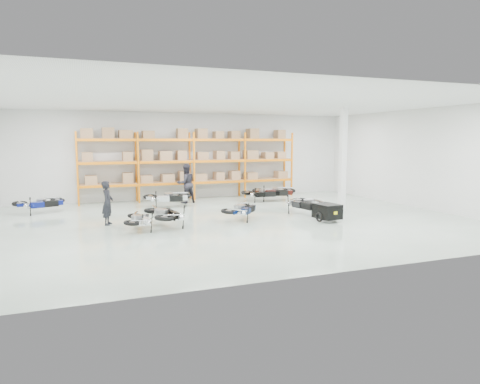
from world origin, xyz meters
name	(u,v)px	position (x,y,z in m)	size (l,w,h in m)	color
room	(234,162)	(0.00, 0.00, 2.25)	(18.00, 18.00, 18.00)	#B6CBBA
pallet_rack	(192,156)	(0.00, 6.45, 2.26)	(11.28, 0.98, 3.62)	orange
structural_column	(343,160)	(5.20, 0.50, 2.25)	(0.25, 0.25, 4.50)	white
moto_blue_centre	(241,207)	(0.32, 0.04, 0.53)	(0.77, 1.73, 1.06)	#061644
moto_silver_left	(139,217)	(-3.66, -0.56, 0.48)	(0.70, 1.58, 0.96)	silver
moto_black_far_left	(165,211)	(-2.74, -0.31, 0.59)	(0.85, 1.92, 1.17)	black
moto_touring_right	(306,201)	(3.26, 0.18, 0.59)	(0.85, 1.92, 1.17)	black
trailer	(327,211)	(3.26, -1.41, 0.39)	(0.87, 1.62, 0.67)	black
moto_back_a	(40,200)	(-7.12, 4.49, 0.55)	(0.80, 1.80, 1.10)	navy
moto_back_b	(168,195)	(-1.73, 4.26, 0.58)	(0.84, 1.89, 1.15)	#B8BEC3
moto_back_c	(262,191)	(3.09, 4.38, 0.54)	(0.78, 1.76, 1.07)	black
moto_back_d	(274,189)	(3.79, 4.46, 0.59)	(0.86, 1.93, 1.18)	#40100C
person_left	(108,203)	(-4.60, 0.89, 0.81)	(0.59, 0.39, 1.62)	black
person_back	(186,184)	(-0.62, 5.25, 0.96)	(0.94, 0.73, 1.93)	black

